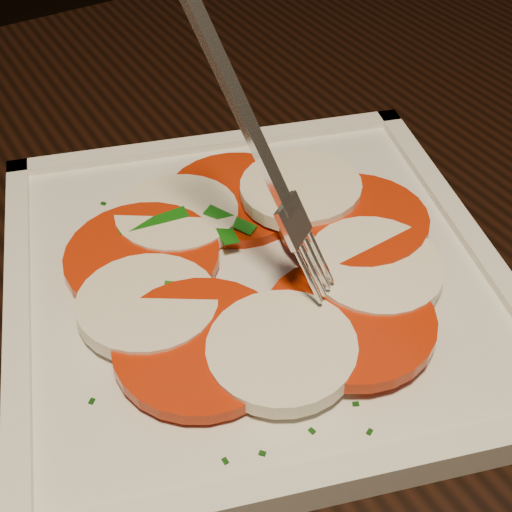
# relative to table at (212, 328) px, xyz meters

# --- Properties ---
(table) EXTENTS (1.28, 0.93, 0.75)m
(table) POSITION_rel_table_xyz_m (0.00, 0.00, 0.00)
(table) COLOR black
(table) RESTS_ON ground
(plate) EXTENTS (0.41, 0.41, 0.01)m
(plate) POSITION_rel_table_xyz_m (-0.01, -0.06, 0.11)
(plate) COLOR white
(plate) RESTS_ON table
(caprese_salad) EXTENTS (0.25, 0.25, 0.02)m
(caprese_salad) POSITION_rel_table_xyz_m (-0.01, -0.06, 0.12)
(caprese_salad) COLOR red
(caprese_salad) RESTS_ON plate
(fork) EXTENTS (0.08, 0.10, 0.18)m
(fork) POSITION_rel_table_xyz_m (-0.02, -0.07, 0.23)
(fork) COLOR white
(fork) RESTS_ON caprese_salad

